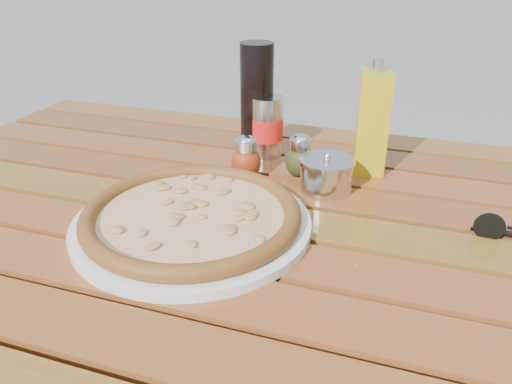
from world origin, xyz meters
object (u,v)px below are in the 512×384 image
(dark_bottle, at_px, (257,100))
(oregano_shaker, at_px, (300,156))
(pepper_shaker, at_px, (246,158))
(parmesan_tin, at_px, (326,175))
(plate, at_px, (192,224))
(soda_can, at_px, (266,127))
(table, at_px, (252,254))
(olive_oil_cruet, at_px, (372,123))
(pizza, at_px, (192,215))

(dark_bottle, bearing_deg, oregano_shaker, -38.30)
(pepper_shaker, bearing_deg, parmesan_tin, -3.14)
(plate, distance_m, soda_can, 0.32)
(table, bearing_deg, olive_oil_cruet, 56.01)
(plate, height_order, oregano_shaker, oregano_shaker)
(pizza, height_order, olive_oil_cruet, olive_oil_cruet)
(table, relative_size, dark_bottle, 6.36)
(table, bearing_deg, dark_bottle, 106.80)
(soda_can, xyz_separation_m, olive_oil_cruet, (0.21, -0.02, 0.04))
(soda_can, distance_m, parmesan_tin, 0.20)
(olive_oil_cruet, bearing_deg, dark_bottle, 172.42)
(oregano_shaker, bearing_deg, pepper_shaker, -157.44)
(plate, distance_m, parmesan_tin, 0.25)
(oregano_shaker, xyz_separation_m, parmesan_tin, (0.06, -0.05, -0.01))
(plate, relative_size, pepper_shaker, 4.39)
(table, distance_m, plate, 0.13)
(dark_bottle, xyz_separation_m, parmesan_tin, (0.17, -0.14, -0.08))
(plate, bearing_deg, soda_can, 86.89)
(table, bearing_deg, pepper_shaker, 113.23)
(parmesan_tin, bearing_deg, olive_oil_cruet, 60.73)
(plate, relative_size, olive_oil_cruet, 1.71)
(table, height_order, pepper_shaker, pepper_shaker)
(soda_can, distance_m, olive_oil_cruet, 0.21)
(plate, bearing_deg, pizza, 90.00)
(table, relative_size, soda_can, 11.67)
(olive_oil_cruet, bearing_deg, table, -123.99)
(oregano_shaker, bearing_deg, pizza, -114.52)
(plate, bearing_deg, dark_bottle, 90.91)
(pepper_shaker, distance_m, olive_oil_cruet, 0.24)
(oregano_shaker, relative_size, soda_can, 0.68)
(pizza, bearing_deg, parmesan_tin, 48.86)
(olive_oil_cruet, bearing_deg, pepper_shaker, -155.14)
(table, distance_m, pepper_shaker, 0.18)
(pizza, xyz_separation_m, soda_can, (0.02, 0.32, 0.04))
(olive_oil_cruet, bearing_deg, oregano_shaker, -153.41)
(plate, distance_m, oregano_shaker, 0.26)
(oregano_shaker, bearing_deg, plate, -114.52)
(pepper_shaker, bearing_deg, table, -66.77)
(oregano_shaker, height_order, olive_oil_cruet, olive_oil_cruet)
(table, bearing_deg, oregano_shaker, 78.05)
(table, relative_size, plate, 3.89)
(oregano_shaker, distance_m, dark_bottle, 0.16)
(table, bearing_deg, plate, -136.46)
(plate, relative_size, soda_can, 3.00)
(dark_bottle, distance_m, parmesan_tin, 0.23)
(dark_bottle, relative_size, olive_oil_cruet, 1.05)
(pepper_shaker, height_order, soda_can, soda_can)
(table, xyz_separation_m, oregano_shaker, (0.04, 0.17, 0.11))
(pepper_shaker, relative_size, oregano_shaker, 1.00)
(pepper_shaker, height_order, dark_bottle, dark_bottle)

